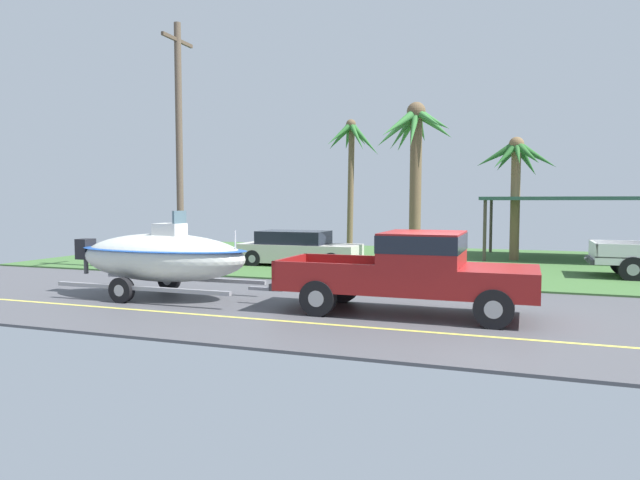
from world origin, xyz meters
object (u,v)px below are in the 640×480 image
at_px(pickup_truck_towing, 422,269).
at_px(carport_awning, 570,200).
at_px(parked_sedan_near, 298,249).
at_px(boat_on_trailer, 162,257).
at_px(utility_pole, 179,145).
at_px(palm_tree_near_left, 351,151).
at_px(palm_tree_mid, 415,146).
at_px(palm_tree_near_right, 516,167).

bearing_deg(pickup_truck_towing, carport_awning, 74.35).
xyz_separation_m(pickup_truck_towing, parked_sedan_near, (-6.11, 7.83, -0.36)).
relative_size(boat_on_trailer, utility_pole, 0.70).
relative_size(pickup_truck_towing, palm_tree_near_left, 0.89).
bearing_deg(palm_tree_near_left, carport_awning, -6.56).
bearing_deg(parked_sedan_near, palm_tree_near_left, 90.55).
xyz_separation_m(pickup_truck_towing, palm_tree_mid, (-1.68, 8.19, 3.49)).
distance_m(palm_tree_near_left, palm_tree_near_right, 8.36).
xyz_separation_m(carport_awning, utility_pole, (-13.36, -9.07, 1.94)).
relative_size(carport_awning, palm_tree_near_right, 1.37).
xyz_separation_m(palm_tree_near_left, palm_tree_near_right, (7.93, -2.40, -1.11)).
bearing_deg(palm_tree_near_right, palm_tree_mid, -126.99).
xyz_separation_m(palm_tree_near_right, palm_tree_mid, (-3.42, -4.54, 0.59)).
height_order(palm_tree_near_right, palm_tree_mid, palm_tree_mid).
height_order(parked_sedan_near, carport_awning, carport_awning).
distance_m(palm_tree_near_left, palm_tree_mid, 8.29).
height_order(parked_sedan_near, palm_tree_mid, palm_tree_mid).
xyz_separation_m(palm_tree_near_right, utility_pole, (-11.20, -7.83, 0.59)).
height_order(pickup_truck_towing, palm_tree_mid, palm_tree_mid).
relative_size(boat_on_trailer, parked_sedan_near, 1.30).
height_order(palm_tree_near_left, utility_pole, utility_pole).
bearing_deg(boat_on_trailer, carport_awning, 52.46).
distance_m(carport_awning, utility_pole, 16.27).
distance_m(parked_sedan_near, palm_tree_mid, 5.89).
xyz_separation_m(parked_sedan_near, palm_tree_near_left, (-0.07, 7.30, 4.38)).
height_order(boat_on_trailer, utility_pole, utility_pole).
relative_size(parked_sedan_near, utility_pole, 0.53).
height_order(boat_on_trailer, palm_tree_mid, palm_tree_mid).
bearing_deg(pickup_truck_towing, palm_tree_near_left, 112.24).
xyz_separation_m(pickup_truck_towing, palm_tree_near_right, (1.74, 12.72, 2.91)).
distance_m(palm_tree_near_right, utility_pole, 13.68).
bearing_deg(pickup_truck_towing, utility_pole, 152.65).
height_order(boat_on_trailer, palm_tree_near_right, palm_tree_near_right).
bearing_deg(utility_pole, carport_awning, 34.18).
xyz_separation_m(boat_on_trailer, palm_tree_near_right, (8.56, 12.72, 2.87)).
bearing_deg(parked_sedan_near, boat_on_trailer, -95.15).
distance_m(parked_sedan_near, carport_awning, 11.91).
height_order(boat_on_trailer, parked_sedan_near, boat_on_trailer).
xyz_separation_m(carport_awning, palm_tree_mid, (-5.59, -5.78, 1.94)).
xyz_separation_m(boat_on_trailer, palm_tree_mid, (5.14, 8.19, 3.46)).
height_order(parked_sedan_near, utility_pole, utility_pole).
relative_size(carport_awning, utility_pole, 0.82).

